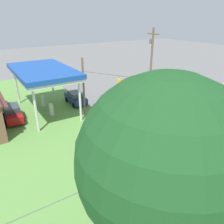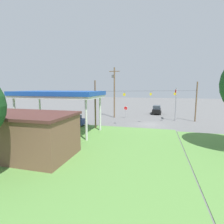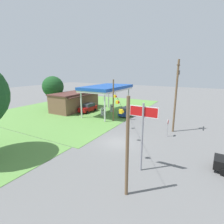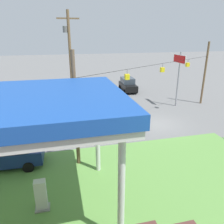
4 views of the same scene
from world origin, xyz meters
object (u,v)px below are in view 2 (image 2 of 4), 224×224
object	(u,v)px
gas_station_canopy	(59,95)
car_at_pumps_rear	(44,134)
gas_station_store	(14,134)
stop_sign_roadside	(126,110)
car_on_crossroad	(157,110)
fuel_pump_near	(72,128)
stop_sign_overhead	(176,97)
fuel_pump_far	(49,126)
car_at_pumps_front	(72,120)
utility_pole_main	(114,90)

from	to	relation	value
gas_station_canopy	car_at_pumps_rear	size ratio (longest dim) A/B	2.55
gas_station_store	stop_sign_roadside	size ratio (longest dim) A/B	4.67
gas_station_canopy	car_on_crossroad	bearing A→B (deg)	-121.19
fuel_pump_near	stop_sign_overhead	distance (m)	20.37
gas_station_store	stop_sign_overhead	distance (m)	27.50
gas_station_canopy	fuel_pump_far	distance (m)	4.91
gas_station_store	fuel_pump_far	size ratio (longest dim) A/B	7.01
car_at_pumps_front	stop_sign_roadside	distance (m)	12.02
car_on_crossroad	car_at_pumps_front	bearing A→B (deg)	-35.56
fuel_pump_far	stop_sign_overhead	bearing A→B (deg)	-143.73
gas_station_canopy	utility_pole_main	bearing A→B (deg)	-107.26
stop_sign_roadside	stop_sign_overhead	size ratio (longest dim) A/B	0.39
gas_station_canopy	gas_station_store	world-z (taller)	gas_station_canopy
gas_station_store	car_at_pumps_front	world-z (taller)	gas_station_store
car_at_pumps_rear	gas_station_store	bearing A→B (deg)	-93.71
car_at_pumps_front	stop_sign_overhead	size ratio (longest dim) A/B	0.73
fuel_pump_far	car_at_pumps_front	distance (m)	4.62
car_at_pumps_front	fuel_pump_near	bearing A→B (deg)	119.39
fuel_pump_far	stop_sign_overhead	xyz separation A→B (m)	(-18.43, -13.52, 3.77)
fuel_pump_near	fuel_pump_far	bearing A→B (deg)	0.00
utility_pole_main	car_at_pumps_front	bearing A→B (deg)	63.28
car_at_pumps_rear	stop_sign_roadside	world-z (taller)	stop_sign_roadside
gas_station_canopy	stop_sign_roadside	distance (m)	15.87
gas_station_canopy	utility_pole_main	distance (m)	14.82
car_at_pumps_rear	fuel_pump_far	bearing A→B (deg)	121.70
car_at_pumps_rear	car_on_crossroad	bearing A→B (deg)	67.12
car_on_crossroad	stop_sign_overhead	size ratio (longest dim) A/B	0.73
fuel_pump_near	car_on_crossroad	xyz separation A→B (m)	(-11.31, -21.71, 0.23)
fuel_pump_near	car_at_pumps_front	bearing A→B (deg)	-62.21
gas_station_canopy	stop_sign_roadside	xyz separation A→B (m)	(-6.94, -13.83, -3.54)
fuel_pump_near	stop_sign_roadside	size ratio (longest dim) A/B	0.67
car_on_crossroad	stop_sign_overhead	bearing A→B (deg)	25.59
stop_sign_roadside	stop_sign_overhead	xyz separation A→B (m)	(-9.65, 0.30, 2.75)
fuel_pump_near	car_on_crossroad	world-z (taller)	car_on_crossroad
car_on_crossroad	gas_station_store	bearing A→B (deg)	-20.60
car_at_pumps_front	car_at_pumps_rear	bearing A→B (deg)	98.77
fuel_pump_near	utility_pole_main	bearing A→B (deg)	-100.26
gas_station_store	fuel_pump_near	distance (m)	8.64
gas_station_canopy	car_at_pumps_rear	bearing A→B (deg)	97.93
gas_station_canopy	fuel_pump_far	world-z (taller)	gas_station_canopy
utility_pole_main	stop_sign_overhead	bearing A→B (deg)	177.09
gas_station_store	fuel_pump_far	bearing A→B (deg)	-76.57
fuel_pump_far	stop_sign_overhead	size ratio (longest dim) A/B	0.26
gas_station_store	car_at_pumps_front	distance (m)	12.87
gas_station_store	fuel_pump_near	world-z (taller)	gas_station_store
gas_station_canopy	utility_pole_main	world-z (taller)	utility_pole_main
stop_sign_roadside	fuel_pump_near	bearing A→B (deg)	-110.27
fuel_pump_near	fuel_pump_far	size ratio (longest dim) A/B	1.00
car_at_pumps_rear	stop_sign_overhead	bearing A→B (deg)	51.06
gas_station_canopy	stop_sign_roadside	bearing A→B (deg)	-116.65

